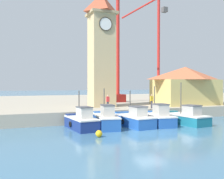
# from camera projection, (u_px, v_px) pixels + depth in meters

# --- Properties ---
(ground_plane) EXTENTS (300.00, 300.00, 0.00)m
(ground_plane) POSITION_uv_depth(u_px,v_px,m) (150.00, 132.00, 22.28)
(ground_plane) COLOR teal
(quay_wharf) EXTENTS (120.00, 40.00, 1.30)m
(quay_wharf) POSITION_uv_depth(u_px,v_px,m) (77.00, 103.00, 46.88)
(quay_wharf) COLOR #A89E89
(quay_wharf) RESTS_ON ground
(fishing_boat_far_left) EXTENTS (2.33, 4.81, 3.51)m
(fishing_boat_far_left) POSITION_uv_depth(u_px,v_px,m) (81.00, 121.00, 23.87)
(fishing_boat_far_left) COLOR navy
(fishing_boat_far_left) RESTS_ON ground
(fishing_boat_left_outer) EXTENTS (2.42, 5.29, 3.71)m
(fishing_boat_left_outer) POSITION_uv_depth(u_px,v_px,m) (106.00, 120.00, 24.72)
(fishing_boat_left_outer) COLOR #2356A8
(fishing_boat_left_outer) RESTS_ON ground
(fishing_boat_left_inner) EXTENTS (2.54, 5.27, 3.49)m
(fishing_boat_left_inner) POSITION_uv_depth(u_px,v_px,m) (134.00, 119.00, 25.51)
(fishing_boat_left_inner) COLOR #2356A8
(fishing_boat_left_inner) RESTS_ON ground
(fishing_boat_mid_left) EXTENTS (2.40, 5.07, 3.90)m
(fishing_boat_mid_left) POSITION_uv_depth(u_px,v_px,m) (157.00, 118.00, 26.30)
(fishing_boat_mid_left) COLOR #2356A8
(fishing_boat_mid_left) RESTS_ON ground
(fishing_boat_center) EXTENTS (2.85, 5.37, 4.31)m
(fishing_boat_center) POSITION_uv_depth(u_px,v_px,m) (186.00, 118.00, 26.92)
(fishing_boat_center) COLOR #196B7F
(fishing_boat_center) RESTS_ON ground
(clock_tower) EXTENTS (3.35, 3.35, 15.72)m
(clock_tower) POSITION_uv_depth(u_px,v_px,m) (102.00, 47.00, 32.64)
(clock_tower) COLOR tan
(clock_tower) RESTS_ON quay_wharf
(warehouse_right) EXTENTS (8.60, 5.67, 5.18)m
(warehouse_right) POSITION_uv_depth(u_px,v_px,m) (185.00, 85.00, 35.86)
(warehouse_right) COLOR tan
(warehouse_right) RESTS_ON quay_wharf
(port_crane_near) EXTENTS (2.00, 9.43, 20.83)m
(port_crane_near) POSITION_uv_depth(u_px,v_px,m) (117.00, 50.00, 41.22)
(port_crane_near) COLOR maroon
(port_crane_near) RESTS_ON quay_wharf
(port_crane_far) EXTENTS (5.95, 10.21, 21.02)m
(port_crane_far) POSITION_uv_depth(u_px,v_px,m) (157.00, 56.00, 54.55)
(port_crane_far) COLOR maroon
(port_crane_far) RESTS_ON quay_wharf
(mooring_buoy) EXTENTS (0.54, 0.54, 0.54)m
(mooring_buoy) POSITION_uv_depth(u_px,v_px,m) (99.00, 134.00, 20.34)
(mooring_buoy) COLOR gold
(mooring_buoy) RESTS_ON ground
(dock_worker_near_tower) EXTENTS (0.34, 0.22, 1.62)m
(dock_worker_near_tower) POSITION_uv_depth(u_px,v_px,m) (108.00, 102.00, 29.20)
(dock_worker_near_tower) COLOR #33333D
(dock_worker_near_tower) RESTS_ON quay_wharf
(dock_worker_along_quay) EXTENTS (0.34, 0.22, 1.62)m
(dock_worker_along_quay) POSITION_uv_depth(u_px,v_px,m) (152.00, 101.00, 30.54)
(dock_worker_along_quay) COLOR #33333D
(dock_worker_along_quay) RESTS_ON quay_wharf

